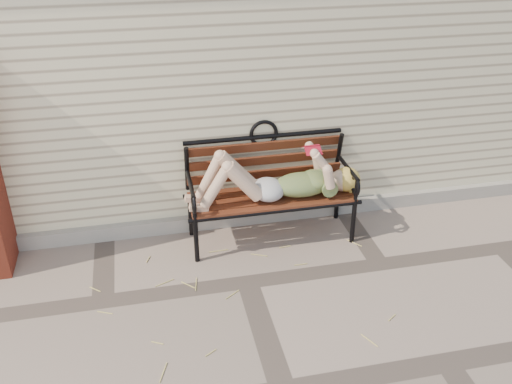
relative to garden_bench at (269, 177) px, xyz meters
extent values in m
plane|color=gray|center=(-0.37, -0.75, -0.63)|extent=(80.00, 80.00, 0.00)
cube|color=beige|center=(-0.37, 2.25, 0.87)|extent=(8.00, 4.00, 3.00)
cube|color=#9E988F|center=(-0.37, 0.22, -0.55)|extent=(8.00, 0.10, 0.15)
cylinder|color=black|center=(-0.76, -0.34, -0.40)|extent=(0.05, 0.05, 0.46)
cylinder|color=black|center=(-0.76, 0.12, -0.40)|extent=(0.05, 0.05, 0.46)
cylinder|color=black|center=(0.76, -0.34, -0.40)|extent=(0.05, 0.05, 0.46)
cylinder|color=black|center=(0.76, 0.12, -0.40)|extent=(0.05, 0.05, 0.46)
cube|color=#602818|center=(0.00, -0.11, -0.16)|extent=(1.56, 0.50, 0.03)
cylinder|color=black|center=(0.00, -0.34, -0.18)|extent=(1.65, 0.04, 0.04)
cylinder|color=black|center=(0.00, 0.12, -0.18)|extent=(1.65, 0.04, 0.04)
torus|color=black|center=(0.00, 0.24, 0.35)|extent=(0.28, 0.04, 0.28)
ellipsoid|color=#0A3C49|center=(0.29, -0.14, -0.04)|extent=(0.56, 0.32, 0.22)
ellipsoid|color=#0A3C49|center=(0.41, -0.14, 0.00)|extent=(0.27, 0.31, 0.16)
ellipsoid|color=#B1B1B6|center=(-0.04, -0.14, -0.06)|extent=(0.31, 0.35, 0.20)
sphere|color=beige|center=(0.69, -0.14, -0.04)|extent=(0.23, 0.23, 0.23)
ellipsoid|color=gold|center=(0.74, -0.14, -0.04)|extent=(0.26, 0.26, 0.24)
cube|color=maroon|center=(0.37, -0.14, 0.35)|extent=(0.14, 0.02, 0.02)
cube|color=white|center=(0.37, -0.18, 0.32)|extent=(0.14, 0.09, 0.05)
cube|color=white|center=(0.37, -0.10, 0.32)|extent=(0.14, 0.09, 0.05)
cube|color=maroon|center=(0.37, -0.19, 0.33)|extent=(0.15, 0.10, 0.05)
cube|color=maroon|center=(0.37, -0.09, 0.33)|extent=(0.15, 0.10, 0.05)
cylinder|color=tan|center=(-0.47, -1.01, -0.62)|extent=(0.04, 0.18, 0.01)
cylinder|color=tan|center=(0.64, -1.07, -0.62)|extent=(0.18, 0.02, 0.01)
cylinder|color=tan|center=(0.71, -1.54, -0.62)|extent=(0.11, 0.06, 0.01)
cylinder|color=tan|center=(0.76, -1.28, -0.62)|extent=(0.11, 0.11, 0.01)
cylinder|color=tan|center=(-0.19, -1.12, -0.62)|extent=(0.01, 0.11, 0.01)
cylinder|color=tan|center=(-0.98, -1.37, -0.62)|extent=(0.17, 0.08, 0.01)
cylinder|color=tan|center=(-1.97, -1.24, -0.62)|extent=(0.11, 0.09, 0.01)
cylinder|color=tan|center=(-1.39, -1.28, -0.62)|extent=(0.10, 0.08, 0.01)
cylinder|color=tan|center=(0.79, -0.40, -0.62)|extent=(0.11, 0.08, 0.01)
cylinder|color=tan|center=(0.10, -1.57, -0.62)|extent=(0.09, 0.05, 0.01)
cylinder|color=tan|center=(-0.56, -1.63, -0.62)|extent=(0.08, 0.07, 0.01)
cylinder|color=tan|center=(-1.85, -0.91, -0.62)|extent=(0.09, 0.02, 0.01)
cylinder|color=tan|center=(-0.63, -1.19, -0.62)|extent=(0.17, 0.04, 0.01)
cylinder|color=tan|center=(-0.97, -1.34, -0.62)|extent=(0.14, 0.10, 0.01)
cylinder|color=tan|center=(-0.67, -0.61, -0.62)|extent=(0.13, 0.06, 0.01)
cylinder|color=tan|center=(-1.29, -1.45, -0.62)|extent=(0.09, 0.14, 0.01)
camera|label=1|loc=(-1.15, -4.70, 2.52)|focal=40.00mm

